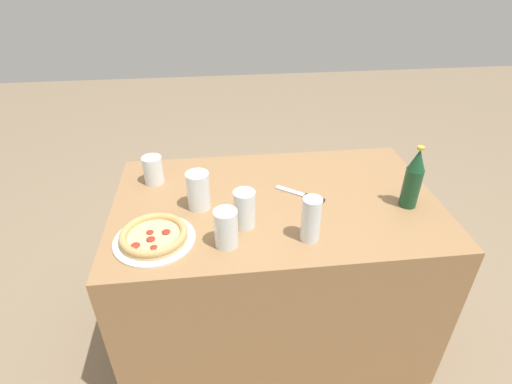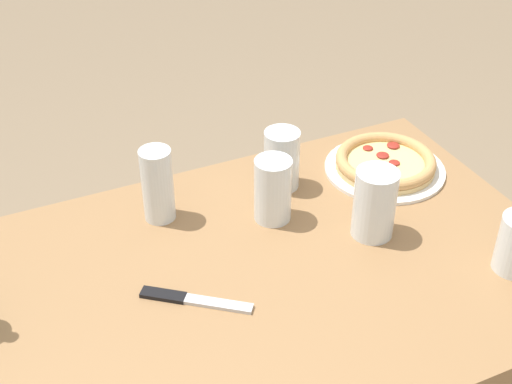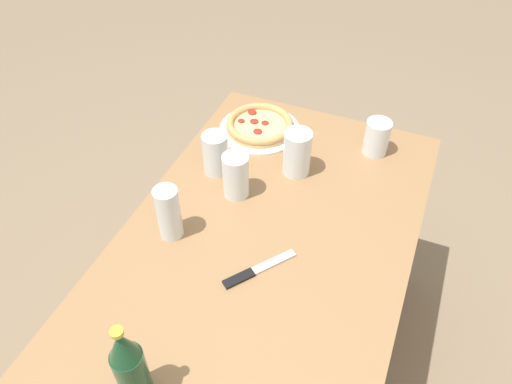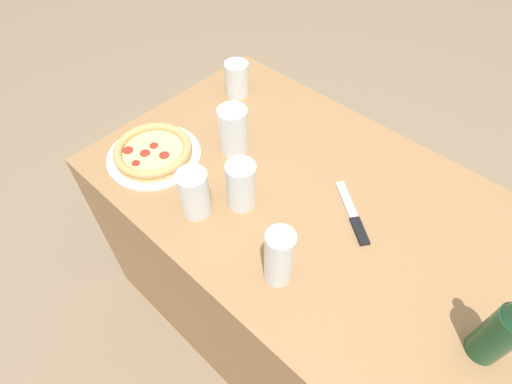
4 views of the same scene
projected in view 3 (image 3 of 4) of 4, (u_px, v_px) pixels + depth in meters
ground_plane at (263, 367)px, 1.81m from camera, size 8.00×8.00×0.00m
table at (264, 313)px, 1.57m from camera, size 1.23×0.75×0.71m
pizza_pepperoni at (260, 126)px, 1.64m from camera, size 0.27×0.27×0.04m
glass_orange_juice at (297, 155)px, 1.47m from camera, size 0.08×0.08×0.14m
glass_water at (236, 177)px, 1.40m from camera, size 0.08×0.08×0.14m
glass_iced_tea at (376, 139)px, 1.54m from camera, size 0.08×0.08×0.11m
glass_cola at (169, 215)px, 1.28m from camera, size 0.06×0.06×0.16m
glass_lemonade at (216, 155)px, 1.47m from camera, size 0.08×0.08×0.13m
beer_bottle at (129, 366)px, 0.94m from camera, size 0.06×0.06×0.24m
knife at (257, 270)px, 1.24m from camera, size 0.18×0.14×0.01m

